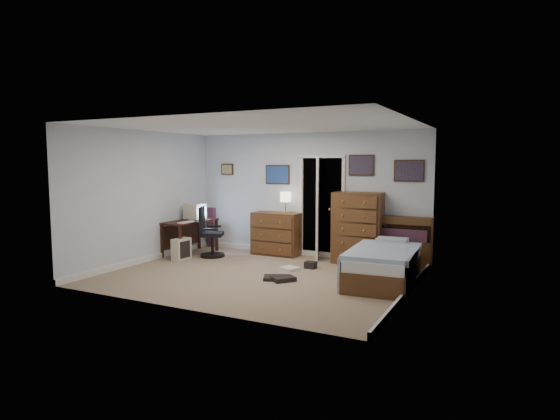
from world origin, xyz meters
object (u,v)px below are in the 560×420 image
object	(u,v)px
tall_dresser	(358,228)
computer_desk	(187,228)
bed	(383,265)
office_chair	(210,238)
low_dresser	(277,234)

from	to	relation	value
tall_dresser	computer_desk	bearing A→B (deg)	-171.79
tall_dresser	bed	xyz separation A→B (m)	(0.81, -1.25, -0.38)
office_chair	bed	xyz separation A→B (m)	(3.66, -0.45, -0.10)
low_dresser	tall_dresser	bearing A→B (deg)	-1.53
computer_desk	office_chair	bearing A→B (deg)	-2.84
computer_desk	low_dresser	world-z (taller)	low_dresser
office_chair	tall_dresser	size ratio (longest dim) A/B	0.75
low_dresser	bed	bearing A→B (deg)	-27.18
office_chair	bed	bearing A→B (deg)	-31.51
computer_desk	bed	world-z (taller)	computer_desk
low_dresser	tall_dresser	size ratio (longest dim) A/B	0.73
bed	computer_desk	bearing A→B (deg)	169.26
computer_desk	low_dresser	distance (m)	1.88
tall_dresser	low_dresser	bearing A→B (deg)	175.48
office_chair	tall_dresser	distance (m)	2.97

